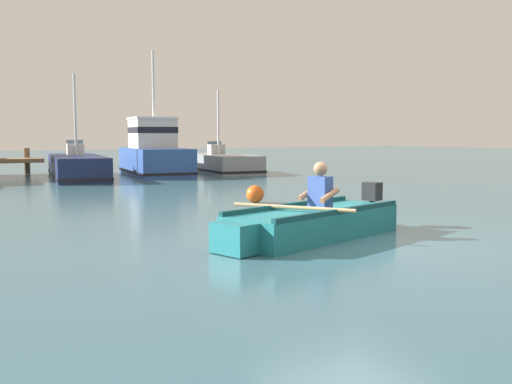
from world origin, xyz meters
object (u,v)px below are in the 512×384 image
rowboat_with_person (311,223)px  moored_boat_grey (220,163)px  moored_boat_navy (77,167)px  moored_boat_blue (154,154)px  mooring_buoy (255,194)px

rowboat_with_person → moored_boat_grey: size_ratio=0.63×
moored_boat_navy → moored_boat_blue: moored_boat_blue is taller
rowboat_with_person → moored_boat_blue: moored_boat_blue is taller
moored_boat_grey → mooring_buoy: moored_boat_grey is taller
moored_boat_navy → mooring_buoy: size_ratio=15.07×
moored_boat_navy → mooring_buoy: (1.44, -10.36, -0.20)m
moored_boat_blue → moored_boat_navy: bearing=-179.3°
moored_boat_navy → moored_boat_blue: bearing=0.7°
moored_boat_navy → rowboat_with_person: bearing=-91.3°
moored_boat_grey → mooring_buoy: bearing=-114.3°
moored_boat_navy → moored_boat_blue: 3.14m
moored_boat_grey → mooring_buoy: (-4.97, -11.02, -0.16)m
moored_boat_navy → mooring_buoy: moored_boat_navy is taller
mooring_buoy → rowboat_with_person: bearing=-111.4°
moored_boat_blue → mooring_buoy: (-1.66, -10.40, -0.66)m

